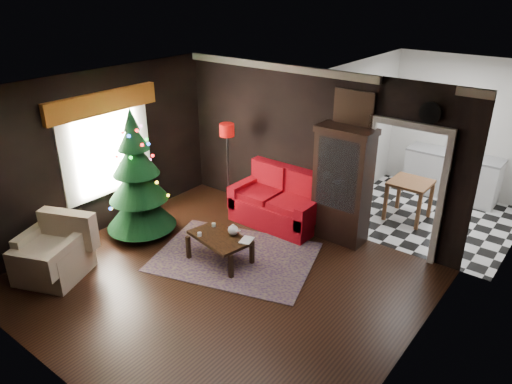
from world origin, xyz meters
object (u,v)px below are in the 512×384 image
Objects in this scene: floor_lamp at (228,168)px; wall_clock at (431,113)px; loveseat at (278,198)px; kitchen_table at (408,200)px; curio_cabinet at (342,188)px; christmas_tree at (137,178)px; teapot at (233,230)px; armchair at (51,249)px; coffee_table at (220,248)px.

wall_clock reaches higher than floor_lamp.
kitchen_table is (1.80, 1.65, -0.12)m from loveseat.
curio_cabinet reaches higher than kitchen_table.
floor_lamp reaches higher than loveseat.
christmas_tree is 4.75m from wall_clock.
floor_lamp is (-1.14, -0.05, 0.33)m from loveseat.
kitchen_table reaches higher than teapot.
armchair is 6.17m from kitchen_table.
christmas_tree is at bearing -133.17° from loveseat.
curio_cabinet is at bearing 6.74° from floor_lamp.
curio_cabinet is 5.94× the size of wall_clock.
teapot is at bearing -83.25° from loveseat.
wall_clock is (1.20, 0.18, 1.43)m from curio_cabinet.
floor_lamp is (-2.29, -0.27, -0.12)m from curio_cabinet.
loveseat is 0.98× the size of floor_lamp.
loveseat is at bearing 91.07° from coffee_table.
floor_lamp is 3.42m from kitchen_table.
christmas_tree is at bearing -151.59° from wall_clock.
armchair is (-0.55, -3.40, -0.37)m from floor_lamp.
armchair is (-0.02, -1.68, -0.59)m from christmas_tree.
armchair is 0.99× the size of coffee_table.
curio_cabinet is 3.44m from christmas_tree.
loveseat is 1.63m from coffee_table.
wall_clock is at bearing 40.87° from coffee_table.
teapot is at bearing 24.48° from armchair.
kitchen_table is (2.94, 1.70, -0.45)m from floor_lamp.
armchair is 5.89m from wall_clock.
floor_lamp is at bearing 73.06° from christmas_tree.
coffee_table is (0.03, -1.61, -0.27)m from loveseat.
christmas_tree reaches higher than coffee_table.
floor_lamp is at bearing -149.92° from kitchen_table.
wall_clock reaches higher than coffee_table.
christmas_tree is at bearing -174.54° from coffee_table.
floor_lamp is 1.93m from teapot.
coffee_table is 1.30× the size of kitchen_table.
coffee_table is (-1.12, -1.83, -0.72)m from curio_cabinet.
teapot reaches higher than coffee_table.
floor_lamp is 9.20× the size of teapot.
teapot is 0.25× the size of kitchen_table.
coffee_table is (1.17, -1.56, -0.60)m from floor_lamp.
christmas_tree reaches higher than armchair.
kitchen_table is (1.63, 3.09, -0.16)m from teapot.
curio_cabinet is (1.15, 0.22, 0.45)m from loveseat.
loveseat is 9.03× the size of teapot.
coffee_table is (1.71, 1.84, -0.23)m from armchair.
floor_lamp is 1.80× the size of armchair.
armchair is at bearing -116.00° from loveseat.
kitchen_table is at bearing 113.75° from wall_clock.
coffee_table is at bearing 24.23° from armchair.
curio_cabinet is 1.10× the size of floor_lamp.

